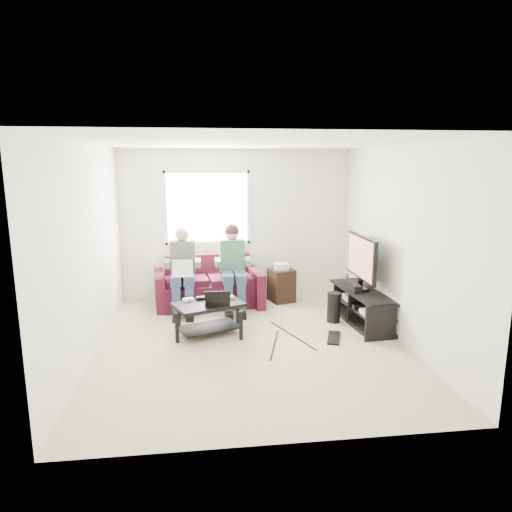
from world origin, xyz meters
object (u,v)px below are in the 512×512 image
Objects in this scene: end_table at (281,284)px; tv_stand at (362,308)px; tv at (361,259)px; subwoofer at (334,307)px; coffee_table at (209,311)px; sofa at (208,287)px.

tv_stand is at bearing -50.45° from end_table.
tv reaches higher than subwoofer.
tv_stand is (2.29, 0.21, -0.11)m from coffee_table.
end_table is at bearing 131.91° from tv.
end_table is (1.28, 1.42, -0.04)m from coffee_table.
tv reaches higher than coffee_table.
tv is 2.42× the size of subwoofer.
tv_stand is (2.26, -1.18, -0.09)m from sofa.
tv_stand is 1.58m from end_table.
tv reaches higher than tv_stand.
tv is 1.64m from end_table.
tv reaches higher than end_table.
tv_stand reaches higher than subwoofer.
tv_stand is 2.29× the size of end_table.
sofa reaches higher than subwoofer.
tv_stand is at bearing -27.60° from sofa.
tv reaches higher than sofa.
subwoofer is at bearing 169.29° from tv_stand.
end_table is at bearing 47.96° from coffee_table.
end_table is at bearing 1.44° from sofa.
end_table is at bearing 117.58° from subwoofer.
tv is at bearing 7.68° from coffee_table.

